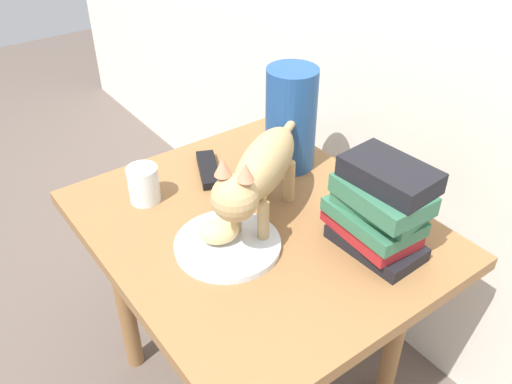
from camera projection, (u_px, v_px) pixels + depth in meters
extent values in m
plane|color=brown|center=(256.00, 376.00, 1.47)|extent=(6.00, 6.00, 0.00)
cube|color=olive|center=(256.00, 228.00, 1.18)|extent=(0.75, 0.64, 0.03)
cylinder|color=olive|center=(124.00, 297.00, 1.37)|extent=(0.04, 0.04, 0.50)
cylinder|color=olive|center=(273.00, 227.00, 1.60)|extent=(0.04, 0.04, 0.50)
cylinder|color=olive|center=(397.00, 328.00, 1.29)|extent=(0.04, 0.04, 0.50)
cylinder|color=silver|center=(228.00, 244.00, 1.10)|extent=(0.22, 0.22, 0.01)
ellipsoid|color=#E0BC7A|center=(219.00, 231.00, 1.08)|extent=(0.08, 0.09, 0.05)
cylinder|color=tan|center=(263.00, 223.00, 1.09)|extent=(0.02, 0.02, 0.10)
cylinder|color=tan|center=(236.00, 216.00, 1.10)|extent=(0.02, 0.02, 0.10)
cylinder|color=tan|center=(289.00, 181.00, 1.21)|extent=(0.02, 0.02, 0.10)
cylinder|color=tan|center=(264.00, 176.00, 1.22)|extent=(0.02, 0.02, 0.10)
ellipsoid|color=tan|center=(265.00, 164.00, 1.11)|extent=(0.21, 0.27, 0.11)
sphere|color=tan|center=(235.00, 198.00, 0.99)|extent=(0.09, 0.09, 0.09)
cone|color=#DD8460|center=(246.00, 172.00, 0.94)|extent=(0.03, 0.03, 0.03)
cone|color=#DD8460|center=(223.00, 167.00, 0.96)|extent=(0.03, 0.03, 0.03)
cylinder|color=tan|center=(296.00, 117.00, 1.26)|extent=(0.10, 0.15, 0.02)
cube|color=black|center=(376.00, 243.00, 1.09)|extent=(0.19, 0.12, 0.03)
cube|color=maroon|center=(371.00, 226.00, 1.08)|extent=(0.19, 0.13, 0.03)
cube|color=#336B4C|center=(374.00, 216.00, 1.06)|extent=(0.19, 0.13, 0.03)
cube|color=#336B4C|center=(383.00, 203.00, 1.05)|extent=(0.18, 0.13, 0.03)
cube|color=#336B4C|center=(382.00, 194.00, 1.02)|extent=(0.18, 0.12, 0.04)
cube|color=black|center=(390.00, 174.00, 1.00)|extent=(0.18, 0.12, 0.04)
cylinder|color=navy|center=(291.00, 119.00, 1.29)|extent=(0.12, 0.12, 0.25)
cylinder|color=silver|center=(144.00, 184.00, 1.21)|extent=(0.07, 0.07, 0.08)
cylinder|color=silver|center=(145.00, 192.00, 1.22)|extent=(0.06, 0.06, 0.04)
cube|color=black|center=(208.00, 169.00, 1.32)|extent=(0.15, 0.10, 0.02)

